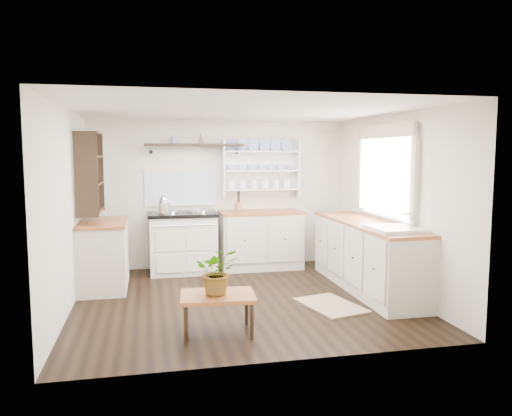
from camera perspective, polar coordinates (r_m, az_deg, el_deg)
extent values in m
cube|color=black|center=(6.27, -1.65, -10.35)|extent=(4.00, 3.80, 0.01)
cube|color=beige|center=(7.91, -4.19, 1.60)|extent=(4.00, 0.02, 2.30)
cube|color=beige|center=(6.70, 15.40, 0.55)|extent=(0.02, 3.80, 2.30)
cube|color=beige|center=(6.01, -20.79, -0.28)|extent=(0.02, 3.80, 2.30)
cube|color=white|center=(6.03, -1.72, 11.10)|extent=(4.00, 3.80, 0.01)
cube|color=white|center=(6.79, 14.60, 3.61)|extent=(0.04, 1.40, 1.00)
cube|color=white|center=(6.78, 14.45, 3.61)|extent=(0.02, 1.50, 1.10)
cube|color=beige|center=(6.77, 14.43, 8.52)|extent=(0.04, 1.55, 0.18)
cube|color=white|center=(7.61, -8.35, -4.09)|extent=(0.98, 0.64, 0.86)
cube|color=black|center=(7.54, -8.40, -0.69)|extent=(1.02, 0.68, 0.05)
cylinder|color=silver|center=(7.53, -10.12, -0.43)|extent=(0.33, 0.33, 0.03)
cylinder|color=silver|center=(7.56, -6.71, -0.35)|extent=(0.33, 0.33, 0.03)
cylinder|color=silver|center=(7.21, -8.20, -2.00)|extent=(0.88, 0.02, 0.02)
cube|color=beige|center=(7.81, 0.53, -3.69)|extent=(1.25, 0.60, 0.88)
cube|color=brown|center=(7.75, 0.53, -0.48)|extent=(1.27, 0.63, 0.04)
cube|color=beige|center=(6.76, 12.56, -5.42)|extent=(0.60, 2.40, 0.88)
cube|color=brown|center=(6.68, 12.65, -1.72)|extent=(0.62, 2.43, 0.04)
cube|color=white|center=(6.03, 15.62, -3.43)|extent=(0.55, 0.60, 0.28)
cylinder|color=silver|center=(6.10, 17.34, -1.48)|extent=(0.02, 0.02, 0.22)
cube|color=beige|center=(6.96, -17.01, -5.20)|extent=(0.60, 1.10, 0.88)
cube|color=brown|center=(6.89, -17.12, -1.61)|extent=(0.62, 1.13, 0.04)
cube|color=white|center=(7.98, 0.45, 4.54)|extent=(1.20, 0.03, 0.90)
cube|color=white|center=(7.89, 0.59, 4.52)|extent=(1.20, 0.22, 0.02)
cylinder|color=navy|center=(7.90, 0.58, 6.48)|extent=(0.20, 0.02, 0.20)
cube|color=black|center=(7.71, -7.07, 7.18)|extent=(1.50, 0.24, 0.04)
cone|color=black|center=(7.74, -11.93, 6.28)|extent=(0.06, 0.20, 0.06)
cone|color=black|center=(7.86, -2.35, 6.41)|extent=(0.06, 0.20, 0.06)
cube|color=black|center=(6.85, -18.48, 3.93)|extent=(0.28, 0.80, 1.05)
cylinder|color=#AE6240|center=(7.75, -2.05, 0.19)|extent=(0.11, 0.11, 0.12)
cube|color=brown|center=(5.05, -4.40, -10.01)|extent=(0.77, 0.58, 0.04)
cylinder|color=black|center=(4.91, -8.02, -13.00)|extent=(0.04, 0.04, 0.36)
cylinder|color=black|center=(5.31, -7.99, -11.49)|extent=(0.04, 0.04, 0.36)
cylinder|color=black|center=(4.94, -0.49, -12.80)|extent=(0.04, 0.04, 0.36)
cylinder|color=black|center=(5.34, -1.06, -11.32)|extent=(0.04, 0.04, 0.36)
imported|color=#3F7233|center=(4.99, -4.43, -7.21)|extent=(0.44, 0.38, 0.47)
cube|color=#786346|center=(6.06, 8.54, -10.93)|extent=(0.74, 0.96, 0.02)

